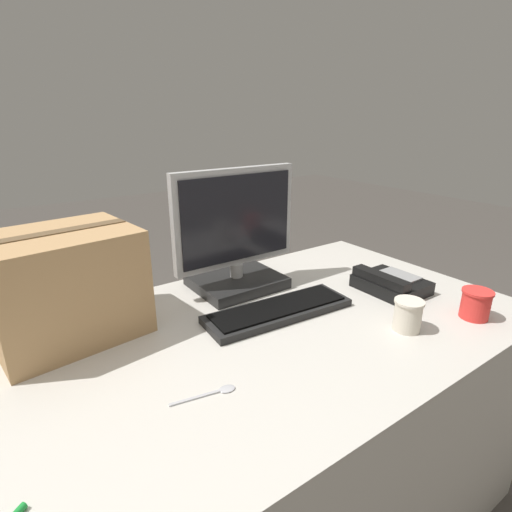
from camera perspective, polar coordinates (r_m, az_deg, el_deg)
office_desk at (r=1.33m, az=-3.25°, el=-25.49°), size 1.80×0.90×0.74m
monitor at (r=1.35m, az=-2.84°, el=2.06°), size 0.45×0.25×0.41m
keyboard at (r=1.22m, az=3.22°, el=-7.74°), size 0.47×0.18×0.03m
desk_phone at (r=1.44m, az=18.58°, el=-3.71°), size 0.18×0.22×0.07m
paper_cup_left at (r=1.20m, az=20.86°, el=-7.89°), size 0.08×0.08×0.09m
paper_cup_right at (r=1.35m, az=28.88°, el=-6.03°), size 0.09×0.09×0.09m
spoon at (r=0.92m, az=-5.91°, el=-18.80°), size 0.15×0.04×0.00m
cardboard_box at (r=1.17m, az=-25.68°, el=-3.77°), size 0.40×0.33×0.29m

